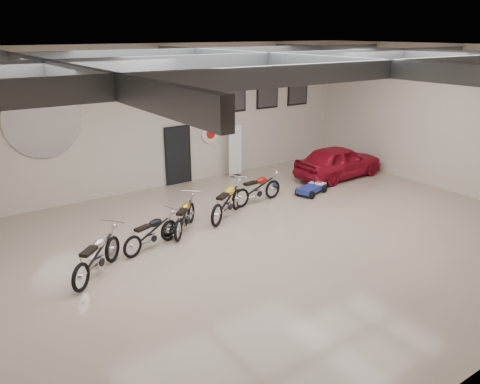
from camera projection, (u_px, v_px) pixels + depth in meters
floor at (265, 243)px, 12.56m from camera, size 16.00×12.00×0.01m
ceiling at (269, 48)px, 10.92m from camera, size 16.00×12.00×0.01m
back_wall at (163, 118)px, 16.41m from camera, size 16.00×0.02×5.00m
right_wall at (452, 120)px, 16.02m from camera, size 0.02×12.00×5.00m
ceiling_beams at (269, 59)px, 11.01m from camera, size 15.80×11.80×0.32m
door at (178, 156)px, 17.12m from camera, size 0.92×0.08×2.10m
logo_plaque at (42, 121)px, 14.14m from camera, size 2.30×0.06×1.16m
poster_left at (234, 94)px, 17.79m from camera, size 1.05×0.08×1.35m
poster_mid at (267, 91)px, 18.65m from camera, size 1.05×0.08×1.35m
poster_right at (298, 89)px, 19.51m from camera, size 1.05×0.08×1.35m
oil_sign at (210, 134)px, 17.65m from camera, size 0.72×0.10×0.72m
banner_stand at (235, 152)px, 17.98m from camera, size 0.56×0.28×1.97m
motorcycle_silver at (97, 255)px, 10.72m from camera, size 1.92×1.83×1.05m
motorcycle_black at (151, 232)px, 12.07m from camera, size 1.89×1.10×0.94m
motorcycle_gold at (185, 215)px, 13.13m from camera, size 1.72×1.76×0.98m
motorcycle_yellow at (227, 200)px, 14.08m from camera, size 2.13×1.69×1.10m
motorcycle_red at (257, 188)px, 15.31m from camera, size 2.03×0.80×1.03m
go_kart at (313, 186)px, 16.32m from camera, size 1.62×1.07×0.54m
vintage_car at (339, 162)px, 17.94m from camera, size 1.63×3.79×1.27m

